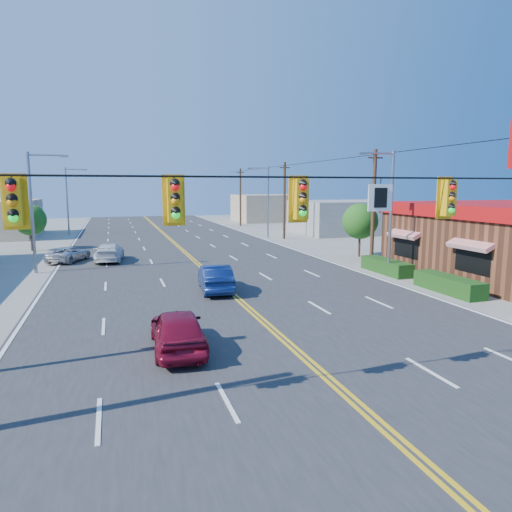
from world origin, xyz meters
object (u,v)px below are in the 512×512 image
object	(u,v)px
car_white	(110,253)
car_silver	(69,255)
car_magenta	(178,331)
signal_span	(337,219)
car_blue	(215,279)

from	to	relation	value
car_white	car_silver	world-z (taller)	car_white
car_magenta	car_white	distance (m)	21.20
signal_span	car_magenta	distance (m)	7.10
car_blue	signal_span	bearing A→B (deg)	97.93
car_magenta	car_white	xyz separation A→B (m)	(-2.33, 21.07, -0.05)
car_blue	car_white	xyz separation A→B (m)	(-5.58, 12.43, -0.04)
car_white	car_magenta	bearing A→B (deg)	102.04
signal_span	car_silver	size ratio (longest dim) A/B	5.84
signal_span	car_white	distance (m)	26.46
car_magenta	car_blue	size ratio (longest dim) A/B	0.97
car_magenta	car_blue	distance (m)	9.22
car_blue	car_silver	size ratio (longest dim) A/B	1.08
signal_span	car_blue	xyz separation A→B (m)	(-0.58, 12.96, -4.15)
signal_span	car_magenta	size ratio (longest dim) A/B	5.58
car_magenta	car_blue	xyz separation A→B (m)	(3.24, 8.63, -0.00)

